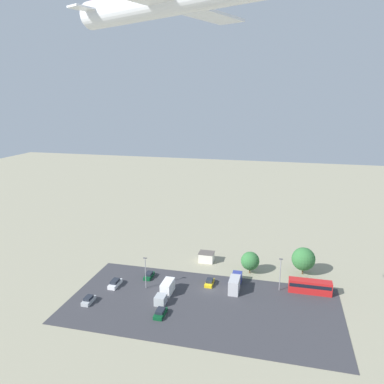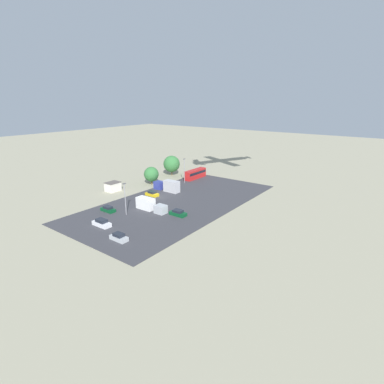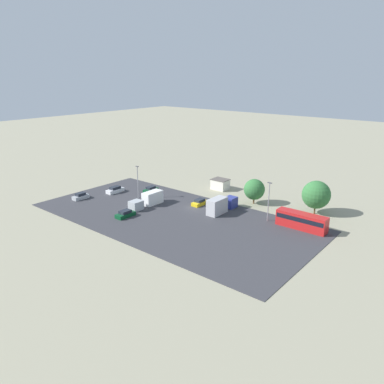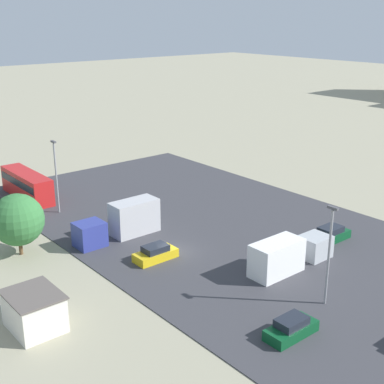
{
  "view_description": "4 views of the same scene",
  "coord_description": "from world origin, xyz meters",
  "px_view_note": "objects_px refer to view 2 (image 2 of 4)",
  "views": [
    {
      "loc": [
        -16.29,
        82.48,
        46.08
      ],
      "look_at": [
        -1.59,
        23.49,
        30.77
      ],
      "focal_mm": 35.0,
      "sensor_mm": 36.0,
      "label": 1
    },
    {
      "loc": [
        61.3,
        58.02,
        27.57
      ],
      "look_at": [
        -4.04,
        9.3,
        2.33
      ],
      "focal_mm": 28.0,
      "sensor_mm": 36.0,
      "label": 2
    },
    {
      "loc": [
        -51.34,
        62.98,
        29.75
      ],
      "look_at": [
        -3.96,
        5.57,
        6.06
      ],
      "focal_mm": 35.0,
      "sensor_mm": 36.0,
      "label": 3
    },
    {
      "loc": [
        37.3,
        -28.66,
        21.86
      ],
      "look_at": [
        -4.9,
        6.33,
        3.53
      ],
      "focal_mm": 50.0,
      "sensor_mm": 36.0,
      "label": 4
    }
  ],
  "objects_px": {
    "parked_car_0": "(152,194)",
    "parked_car_4": "(178,213)",
    "shed_building": "(113,187)",
    "parked_truck_1": "(150,205)",
    "parked_car_2": "(102,223)",
    "parked_car_3": "(119,237)",
    "bus": "(195,174)",
    "parked_car_1": "(108,209)",
    "parked_truck_0": "(168,186)"
  },
  "relations": [
    {
      "from": "bus",
      "to": "parked_car_2",
      "type": "bearing_deg",
      "value": -80.11
    },
    {
      "from": "bus",
      "to": "parked_truck_1",
      "type": "xyz_separation_m",
      "value": [
        33.53,
        9.87,
        -0.36
      ]
    },
    {
      "from": "bus",
      "to": "parked_car_3",
      "type": "bearing_deg",
      "value": -71.08
    },
    {
      "from": "bus",
      "to": "parked_car_4",
      "type": "bearing_deg",
      "value": -60.57
    },
    {
      "from": "parked_car_1",
      "to": "parked_car_0",
      "type": "bearing_deg",
      "value": 0.34
    },
    {
      "from": "parked_car_3",
      "to": "parked_truck_1",
      "type": "height_order",
      "value": "parked_truck_1"
    },
    {
      "from": "bus",
      "to": "parked_car_3",
      "type": "height_order",
      "value": "bus"
    },
    {
      "from": "shed_building",
      "to": "parked_car_3",
      "type": "bearing_deg",
      "value": 52.71
    },
    {
      "from": "parked_car_0",
      "to": "shed_building",
      "type": "bearing_deg",
      "value": 105.07
    },
    {
      "from": "bus",
      "to": "parked_car_0",
      "type": "xyz_separation_m",
      "value": [
        24.45,
        1.86,
        -1.15
      ]
    },
    {
      "from": "parked_car_0",
      "to": "parked_car_2",
      "type": "distance_m",
      "value": 23.87
    },
    {
      "from": "parked_car_0",
      "to": "parked_car_1",
      "type": "xyz_separation_m",
      "value": [
        16.24,
        0.1,
        0.0
      ]
    },
    {
      "from": "bus",
      "to": "parked_car_1",
      "type": "xyz_separation_m",
      "value": [
        40.69,
        1.96,
        -1.15
      ]
    },
    {
      "from": "bus",
      "to": "parked_truck_1",
      "type": "height_order",
      "value": "bus"
    },
    {
      "from": "parked_car_4",
      "to": "parked_car_2",
      "type": "bearing_deg",
      "value": -32.63
    },
    {
      "from": "shed_building",
      "to": "parked_car_4",
      "type": "bearing_deg",
      "value": 82.28
    },
    {
      "from": "shed_building",
      "to": "parked_car_3",
      "type": "xyz_separation_m",
      "value": [
        21.84,
        28.68,
        -0.71
      ]
    },
    {
      "from": "parked_car_0",
      "to": "parked_truck_1",
      "type": "xyz_separation_m",
      "value": [
        9.08,
        8.0,
        0.79
      ]
    },
    {
      "from": "parked_car_0",
      "to": "parked_car_3",
      "type": "relative_size",
      "value": 1.03
    },
    {
      "from": "parked_truck_1",
      "to": "shed_building",
      "type": "bearing_deg",
      "value": -104.3
    },
    {
      "from": "parked_car_2",
      "to": "parked_truck_0",
      "type": "height_order",
      "value": "parked_truck_0"
    },
    {
      "from": "parked_car_0",
      "to": "bus",
      "type": "bearing_deg",
      "value": 4.36
    },
    {
      "from": "bus",
      "to": "parked_car_1",
      "type": "distance_m",
      "value": 40.75
    },
    {
      "from": "parked_car_2",
      "to": "parked_car_3",
      "type": "distance_m",
      "value": 9.17
    },
    {
      "from": "parked_car_1",
      "to": "parked_truck_1",
      "type": "distance_m",
      "value": 10.69
    },
    {
      "from": "parked_car_0",
      "to": "parked_truck_0",
      "type": "distance_m",
      "value": 6.67
    },
    {
      "from": "parked_car_0",
      "to": "parked_car_4",
      "type": "xyz_separation_m",
      "value": [
        7.64,
        16.24,
        0.01
      ]
    },
    {
      "from": "parked_car_1",
      "to": "parked_car_4",
      "type": "relative_size",
      "value": 0.95
    },
    {
      "from": "shed_building",
      "to": "parked_truck_0",
      "type": "bearing_deg",
      "value": 125.97
    },
    {
      "from": "parked_car_2",
      "to": "parked_car_3",
      "type": "height_order",
      "value": "parked_car_2"
    },
    {
      "from": "parked_car_4",
      "to": "parked_truck_1",
      "type": "distance_m",
      "value": 8.4
    },
    {
      "from": "parked_car_0",
      "to": "parked_truck_1",
      "type": "height_order",
      "value": "parked_truck_1"
    },
    {
      "from": "parked_car_1",
      "to": "parked_car_3",
      "type": "xyz_separation_m",
      "value": [
        9.22,
        15.15,
        0.04
      ]
    },
    {
      "from": "bus",
      "to": "parked_truck_1",
      "type": "distance_m",
      "value": 34.95
    },
    {
      "from": "parked_car_2",
      "to": "parked_car_1",
      "type": "bearing_deg",
      "value": 43.07
    },
    {
      "from": "parked_car_1",
      "to": "parked_car_3",
      "type": "bearing_deg",
      "value": -121.32
    },
    {
      "from": "bus",
      "to": "parked_truck_0",
      "type": "xyz_separation_m",
      "value": [
        17.88,
        2.46,
        -0.13
      ]
    },
    {
      "from": "parked_car_3",
      "to": "parked_car_2",
      "type": "bearing_deg",
      "value": 74.41
    },
    {
      "from": "parked_truck_0",
      "to": "parked_car_0",
      "type": "bearing_deg",
      "value": 174.79
    },
    {
      "from": "shed_building",
      "to": "parked_car_3",
      "type": "relative_size",
      "value": 1.09
    },
    {
      "from": "parked_truck_1",
      "to": "bus",
      "type": "bearing_deg",
      "value": -163.6
    },
    {
      "from": "bus",
      "to": "parked_truck_0",
      "type": "bearing_deg",
      "value": -82.15
    },
    {
      "from": "parked_car_1",
      "to": "parked_car_2",
      "type": "relative_size",
      "value": 0.87
    },
    {
      "from": "parked_car_2",
      "to": "shed_building",
      "type": "bearing_deg",
      "value": 45.68
    },
    {
      "from": "parked_car_0",
      "to": "parked_car_1",
      "type": "bearing_deg",
      "value": -179.66
    },
    {
      "from": "parked_car_4",
      "to": "parked_car_0",
      "type": "bearing_deg",
      "value": -115.19
    },
    {
      "from": "parked_car_3",
      "to": "parked_car_4",
      "type": "distance_m",
      "value": 17.85
    },
    {
      "from": "parked_car_1",
      "to": "parked_truck_1",
      "type": "bearing_deg",
      "value": -47.83
    },
    {
      "from": "parked_car_2",
      "to": "bus",
      "type": "bearing_deg",
      "value": 9.89
    },
    {
      "from": "parked_car_0",
      "to": "parked_truck_0",
      "type": "bearing_deg",
      "value": -5.21
    }
  ]
}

